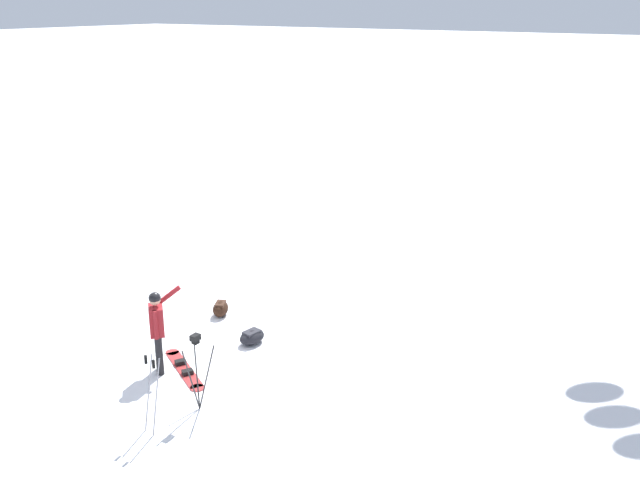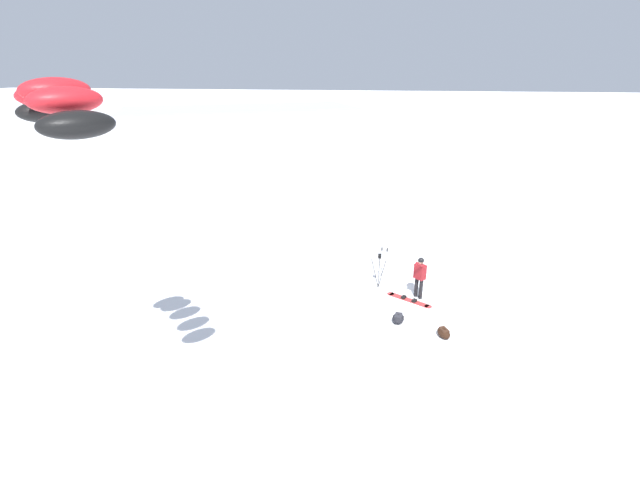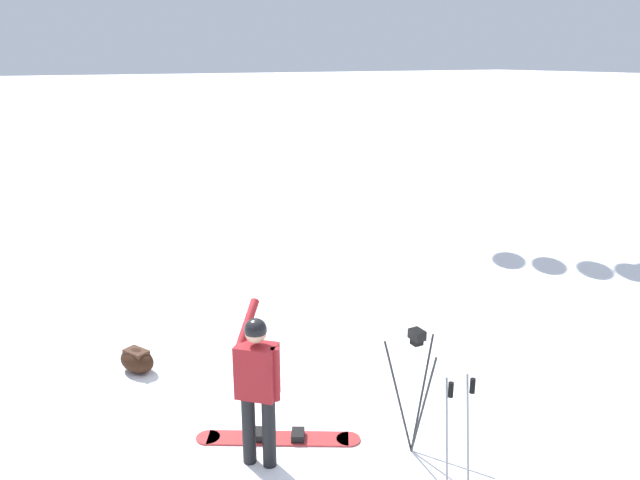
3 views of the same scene
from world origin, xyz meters
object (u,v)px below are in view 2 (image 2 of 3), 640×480
traction_kite (58,104)px  gear_bag_large (444,333)px  snowboard (409,300)px  camera_tripod (379,264)px  snowboarder (420,274)px  gear_bag_small (398,318)px  ski_poles (384,258)px

traction_kite → gear_bag_large: size_ratio=5.14×
snowboard → gear_bag_large: size_ratio=2.56×
snowboard → gear_bag_large: 2.51m
camera_tripod → snowboarder: bearing=-21.5°
gear_bag_large → gear_bag_small: (-1.44, 0.71, -0.02)m
camera_tripod → gear_bag_large: bearing=-55.4°
snowboard → gear_bag_small: bearing=-105.0°
snowboarder → snowboard: 1.06m
snowboarder → ski_poles: size_ratio=1.25×
gear_bag_large → ski_poles: bearing=116.3°
ski_poles → traction_kite: bearing=-122.3°
traction_kite → gear_bag_small: size_ratio=5.12×
gear_bag_large → gear_bag_small: size_ratio=1.00×
snowboard → gear_bag_small: 1.64m
traction_kite → gear_bag_small: traction_kite is taller
gear_bag_large → camera_tripod: 3.94m
gear_bag_small → snowboard: bearing=75.0°
gear_bag_large → snowboard: bearing=113.9°
snowboarder → traction_kite: traction_kite is taller
ski_poles → camera_tripod: bearing=-101.6°
snowboard → snowboarder: bearing=40.0°
camera_tripod → gear_bag_small: camera_tripod is taller
gear_bag_large → camera_tripod: (-2.19, 3.17, 0.84)m
snowboard → traction_kite: (-6.89, -7.55, 7.50)m
snowboarder → gear_bag_small: 2.17m
gear_bag_large → ski_poles: (-2.01, 4.05, 0.70)m
snowboarder → traction_kite: bearing=-132.7°
traction_kite → camera_tripod: (5.71, 8.42, -6.52)m
camera_tripod → gear_bag_small: size_ratio=2.24×
snowboard → camera_tripod: size_ratio=1.14×
gear_bag_small → ski_poles: size_ratio=0.48×
snowboarder → traction_kite: 12.50m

